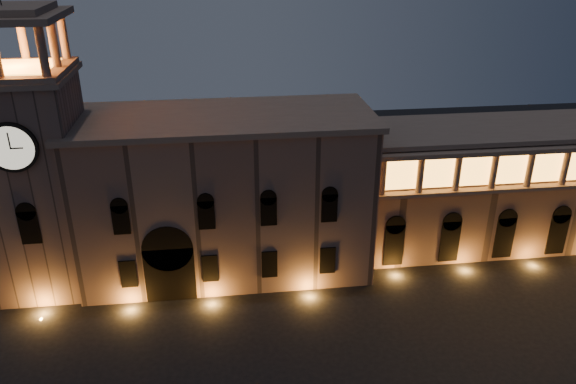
# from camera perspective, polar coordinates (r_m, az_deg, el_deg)

# --- Properties ---
(government_building) EXTENTS (30.80, 12.80, 17.60)m
(government_building) POSITION_cam_1_polar(r_m,az_deg,el_deg) (60.07, -6.39, -0.29)
(government_building) COLOR #785A4E
(government_building) RESTS_ON ground
(clock_tower) EXTENTS (9.80, 9.80, 32.40)m
(clock_tower) POSITION_cam_1_polar(r_m,az_deg,el_deg) (60.51, -24.25, 1.63)
(clock_tower) COLOR #785A4E
(clock_tower) RESTS_ON ground
(colonnade_wing) EXTENTS (40.60, 11.50, 14.50)m
(colonnade_wing) POSITION_cam_1_polar(r_m,az_deg,el_deg) (71.29, 22.13, 0.82)
(colonnade_wing) COLOR brown
(colonnade_wing) RESTS_ON ground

